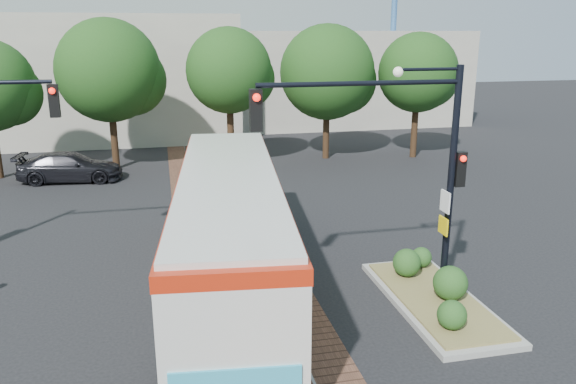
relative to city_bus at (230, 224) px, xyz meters
name	(u,v)px	position (x,y,z in m)	size (l,w,h in m)	color
ground	(250,305)	(0.34, -1.24, -1.86)	(120.00, 120.00, 0.00)	black
trackbed	(232,250)	(0.34, 2.76, -1.86)	(3.60, 40.00, 0.02)	brown
tree_row	(222,74)	(1.55, 15.18, 2.99)	(26.40, 5.60, 7.67)	#382314
warehouses	(180,77)	(-0.18, 27.51, 1.95)	(40.00, 13.00, 8.00)	#ADA899
city_bus	(230,224)	(0.00, 0.00, 0.00)	(3.98, 12.71, 3.34)	#4D4D4F
traffic_island	(434,291)	(5.16, -2.14, -1.53)	(2.20, 5.20, 1.13)	gray
signal_pole_main	(408,151)	(4.21, -2.05, 2.29)	(5.49, 0.46, 6.00)	black
parked_car	(70,167)	(-6.12, 13.33, -1.16)	(1.96, 4.82, 1.40)	black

